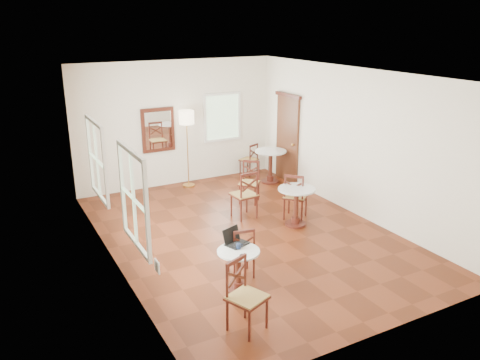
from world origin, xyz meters
The scene contains 17 objects.
ground centered at (0.00, 0.00, 0.00)m, with size 7.00×7.00×0.00m, color #5B230F.
room_shell centered at (-0.06, 0.27, 1.89)m, with size 5.02×7.02×3.01m.
cafe_table_near centered at (-1.10, -1.70, 0.41)m, with size 0.63×0.63×0.67m.
cafe_table_mid centered at (1.05, -0.07, 0.48)m, with size 0.73×0.73×0.77m.
cafe_table_back centered at (2.01, 2.45, 0.51)m, with size 0.77×0.77×0.82m.
chair_near_a centered at (-0.85, -1.32, 0.42)m, with size 0.45×0.45×0.85m.
chair_near_b centered at (-1.46, -2.57, 0.49)m, with size 0.58×0.58×0.97m.
chair_mid_a centered at (0.35, 0.75, 0.50)m, with size 0.49×0.49×1.01m.
chair_mid_b centered at (1.24, 0.23, 0.48)m, with size 0.63×0.63×0.97m.
chair_back_a centered at (1.85, 3.21, 0.42)m, with size 0.51×0.51×0.85m.
chair_back_b centered at (0.88, 1.49, 0.46)m, with size 0.60×0.60×0.92m.
floor_lamp centered at (0.11, 3.15, 1.58)m, with size 0.36×0.36×1.86m.
laptop centered at (-1.04, -1.47, 0.73)m, with size 0.41×0.37×0.24m.
mouse centered at (-1.14, -1.88, 0.68)m, with size 0.08×0.05×0.03m, color black.
navy_mug centered at (-1.07, -1.65, 0.71)m, with size 0.11×0.07×0.08m.
water_glass centered at (-1.10, -1.63, 0.71)m, with size 0.06×0.06×0.09m, color white.
power_adapter centered at (-1.26, -2.11, 0.02)m, with size 0.11×0.07×0.04m, color black.
Camera 1 is at (-4.13, -7.38, 3.89)m, focal length 36.45 mm.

